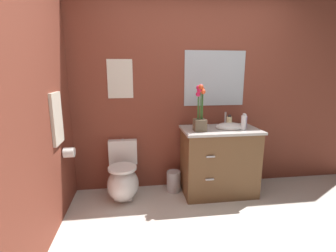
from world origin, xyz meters
The scene contains 13 objects.
wall_back centered at (0.20, 1.50, 1.25)m, with size 4.74×0.05×2.50m, color brown.
wall_left centered at (-1.55, 0.44, 1.25)m, with size 0.05×4.13×2.50m, color brown.
toilet centered at (-0.90, 1.20, 0.24)m, with size 0.38×0.59×0.69m.
vanity_cabinet centered at (0.31, 1.17, 0.44)m, with size 0.94×0.56×1.03m.
flower_vase centered at (0.02, 1.09, 1.06)m, with size 0.14×0.14×0.54m.
soap_bottle centered at (0.55, 1.07, 0.94)m, with size 0.06×0.06×0.20m.
lotion_bottle centered at (0.63, 1.20, 0.93)m, with size 0.06×0.06×0.17m.
hand_wash_bottle centered at (0.43, 1.22, 0.92)m, with size 0.07×0.07×0.16m.
trash_bin centered at (-0.26, 1.28, 0.14)m, with size 0.18×0.18×0.27m.
wall_poster centered at (-0.90, 1.47, 1.45)m, with size 0.31×0.01×0.47m, color silver.
wall_mirror centered at (0.30, 1.47, 1.45)m, with size 0.80×0.01×0.70m, color #B2BCC6.
hanging_towel centered at (-1.51, 0.88, 1.08)m, with size 0.03×0.28×0.52m, color beige.
toilet_paper_roll centered at (-1.45, 1.00, 0.68)m, with size 0.11×0.11×0.11m, color white.
Camera 1 is at (-0.74, -1.64, 1.53)m, focal length 26.10 mm.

